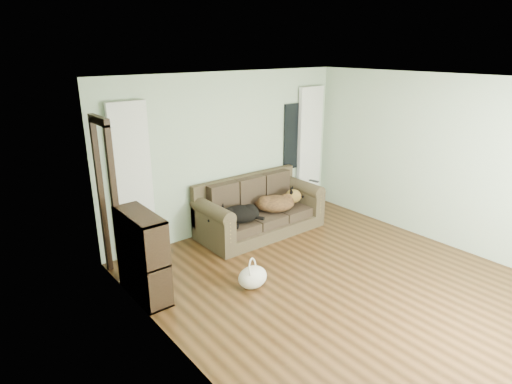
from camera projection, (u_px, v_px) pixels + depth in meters
floor at (340, 285)px, 5.59m from camera, size 5.00×5.00×0.00m
ceiling at (355, 81)px, 4.75m from camera, size 5.00×5.00×0.00m
wall_back at (229, 153)px, 7.03m from camera, size 4.50×0.04×2.60m
wall_left at (183, 241)px, 3.85m from camera, size 0.04×5.00×2.60m
wall_right at (444, 162)px, 6.50m from camera, size 0.04×5.00×2.60m
curtain_left at (133, 182)px, 6.02m from camera, size 0.55×0.08×2.25m
curtain_right at (309, 147)px, 8.08m from camera, size 0.55×0.08×2.25m
window_pane at (294, 136)px, 7.83m from camera, size 0.50×0.03×1.20m
door_casing at (108, 204)px, 5.48m from camera, size 0.07×0.60×2.10m
sofa at (260, 207)px, 7.06m from camera, size 2.09×0.90×0.85m
dog_black_lab at (238, 214)px, 6.67m from camera, size 0.76×0.68×0.26m
dog_shepherd at (277, 203)px, 7.14m from camera, size 0.82×0.75×0.30m
tv_remote at (314, 181)px, 7.48m from camera, size 0.08×0.18×0.02m
tote_bag at (253, 276)px, 5.50m from camera, size 0.47×0.41×0.29m
bookshelf at (143, 259)px, 5.21m from camera, size 0.34×0.88×1.10m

